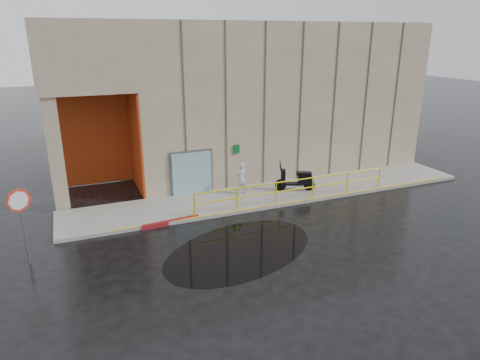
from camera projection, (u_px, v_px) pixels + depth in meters
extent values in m
plane|color=black|center=(233.00, 251.00, 15.40)|extent=(120.00, 120.00, 0.00)
cube|color=gray|center=(276.00, 193.00, 20.75)|extent=(20.00, 3.00, 0.15)
cube|color=gray|center=(259.00, 94.00, 25.90)|extent=(16.00, 10.00, 8.00)
cube|color=gray|center=(79.00, 53.00, 21.51)|extent=(4.00, 10.00, 3.00)
cube|color=gray|center=(56.00, 156.00, 18.20)|extent=(0.60, 0.60, 5.00)
cube|color=#AB2F0F|center=(90.00, 137.00, 21.49)|extent=(3.80, 0.15, 4.90)
cube|color=#AB2F0F|center=(135.00, 141.00, 20.65)|extent=(0.10, 3.50, 4.90)
cube|color=#8CB1BF|center=(192.00, 173.00, 20.26)|extent=(1.90, 0.10, 2.00)
cube|color=slate|center=(191.00, 173.00, 20.33)|extent=(2.10, 0.06, 2.20)
cube|color=#0C5523|center=(236.00, 149.00, 20.82)|extent=(0.32, 0.04, 0.42)
cylinder|color=yellow|center=(295.00, 180.00, 19.31)|extent=(9.50, 0.06, 0.06)
cylinder|color=yellow|center=(295.00, 190.00, 19.46)|extent=(9.50, 0.06, 0.06)
imported|color=#BABAC0|center=(241.00, 178.00, 20.30)|extent=(0.61, 0.44, 1.54)
cylinder|color=black|center=(280.00, 185.00, 20.87)|extent=(0.56, 0.32, 0.56)
cylinder|color=black|center=(309.00, 185.00, 20.86)|extent=(0.56, 0.32, 0.56)
cylinder|color=slate|center=(24.00, 232.00, 14.18)|extent=(0.08, 0.08, 2.37)
cylinder|color=red|center=(19.00, 200.00, 13.78)|extent=(0.74, 0.43, 0.82)
cylinder|color=white|center=(19.00, 201.00, 13.76)|extent=(0.57, 0.32, 0.65)
cube|color=maroon|center=(171.00, 222.00, 17.54)|extent=(2.41, 0.39, 0.18)
cube|color=black|center=(240.00, 249.00, 15.50)|extent=(7.20, 5.87, 0.01)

